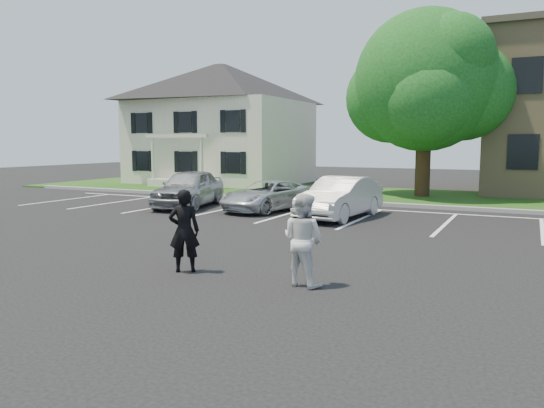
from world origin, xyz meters
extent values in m
plane|color=black|center=(0.00, 0.00, 0.00)|extent=(90.00, 90.00, 0.00)
cube|color=gray|center=(0.00, 12.00, 0.07)|extent=(40.00, 0.30, 0.15)
cube|color=#15450F|center=(0.00, 16.00, 0.04)|extent=(44.00, 8.00, 0.08)
cube|color=white|center=(-14.00, 8.00, 0.01)|extent=(0.12, 5.20, 0.01)
cube|color=white|center=(-11.20, 8.00, 0.01)|extent=(0.12, 5.20, 0.01)
cube|color=white|center=(-8.40, 8.00, 0.01)|extent=(0.12, 5.20, 0.01)
cube|color=white|center=(-5.60, 8.00, 0.01)|extent=(0.12, 5.20, 0.01)
cube|color=white|center=(-2.80, 8.00, 0.01)|extent=(0.12, 5.20, 0.01)
cube|color=white|center=(0.00, 8.00, 0.01)|extent=(0.12, 5.20, 0.01)
cube|color=white|center=(2.80, 8.00, 0.01)|extent=(0.12, 5.20, 0.01)
cube|color=white|center=(5.60, 8.00, 0.01)|extent=(0.12, 5.20, 0.01)
cube|color=white|center=(1.40, 10.70, 0.01)|extent=(34.00, 0.12, 0.01)
cube|color=beige|center=(-13.00, 20.00, 2.60)|extent=(10.00, 8.00, 5.20)
pyramid|color=black|center=(-13.00, 20.00, 6.40)|extent=(10.30, 8.24, 2.40)
cube|color=beige|center=(-13.00, 15.70, 0.25)|extent=(4.00, 1.60, 0.50)
cylinder|color=beige|center=(-14.70, 15.10, 1.35)|extent=(0.18, 0.18, 2.70)
cylinder|color=beige|center=(-11.30, 15.10, 1.35)|extent=(0.18, 0.18, 2.70)
cube|color=beige|center=(-13.00, 15.10, 3.00)|extent=(4.20, 0.25, 0.20)
cube|color=black|center=(-13.00, 15.98, 1.50)|extent=(0.90, 0.06, 1.20)
cube|color=black|center=(-13.00, 15.98, 3.80)|extent=(0.90, 0.06, 1.20)
cube|color=black|center=(-13.65, 15.98, 1.50)|extent=(0.32, 0.05, 1.25)
cube|color=black|center=(-12.35, 15.98, 1.50)|extent=(0.32, 0.05, 1.25)
cube|color=black|center=(4.80, 16.97, 2.20)|extent=(1.30, 0.06, 1.60)
cube|color=black|center=(4.80, 16.97, 5.60)|extent=(1.30, 0.06, 1.60)
cylinder|color=black|center=(0.53, 16.20, 1.60)|extent=(0.70, 0.70, 3.20)
sphere|color=#124415|center=(0.53, 16.20, 5.50)|extent=(6.60, 6.60, 6.60)
sphere|color=#124415|center=(2.13, 16.90, 5.00)|extent=(4.60, 4.60, 4.60)
sphere|color=#124415|center=(-1.17, 16.60, 4.80)|extent=(4.40, 4.40, 4.40)
sphere|color=#124415|center=(0.93, 14.70, 4.60)|extent=(4.00, 4.00, 4.00)
sphere|color=#124415|center=(-0.07, 17.80, 5.80)|extent=(4.20, 4.20, 4.20)
sphere|color=#124415|center=(1.73, 15.30, 6.40)|extent=(3.80, 3.80, 3.80)
imported|color=black|center=(-1.05, -0.91, 0.85)|extent=(0.74, 0.67, 1.70)
imported|color=silver|center=(1.52, -0.80, 0.86)|extent=(0.96, 0.82, 1.72)
imported|color=#A0A0A5|center=(-7.35, 8.23, 0.77)|extent=(2.80, 4.83, 1.54)
imported|color=silver|center=(-3.92, 8.56, 0.58)|extent=(2.79, 4.52, 1.17)
imported|color=silver|center=(-0.74, 7.91, 0.72)|extent=(1.95, 4.48, 1.43)
camera|label=1|loc=(5.24, -9.64, 2.63)|focal=35.00mm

